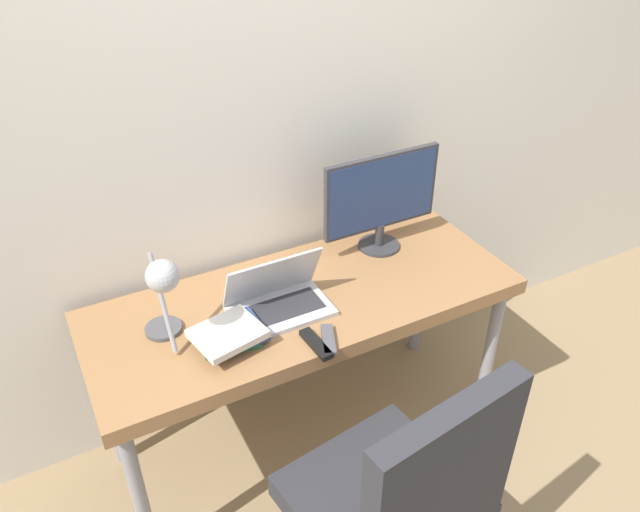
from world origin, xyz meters
name	(u,v)px	position (x,y,z in m)	size (l,w,h in m)	color
ground_plane	(342,489)	(0.00, 0.00, 0.00)	(12.00, 12.00, 0.00)	#937A56
wall_back	(256,122)	(0.00, 0.69, 1.30)	(8.00, 0.05, 2.60)	silver
desk	(305,311)	(0.00, 0.31, 0.69)	(1.59, 0.62, 0.76)	#996B42
laptop	(278,300)	(-0.12, 0.28, 0.80)	(0.35, 0.22, 0.22)	silver
monitor	(381,197)	(0.42, 0.47, 0.99)	(0.50, 0.17, 0.41)	#333338
desk_lamp	(163,288)	(-0.51, 0.25, 1.01)	(0.13, 0.26, 0.37)	#4C4C51
office_chair	(404,497)	(-0.06, -0.45, 0.56)	(0.60, 0.58, 1.04)	black
book_stack	(230,334)	(-0.33, 0.20, 0.80)	(0.25, 0.22, 0.07)	#286B47
tv_remote	(328,340)	(-0.04, 0.05, 0.77)	(0.09, 0.15, 0.02)	#4C4C51
media_remote	(316,344)	(-0.09, 0.05, 0.77)	(0.05, 0.16, 0.02)	black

